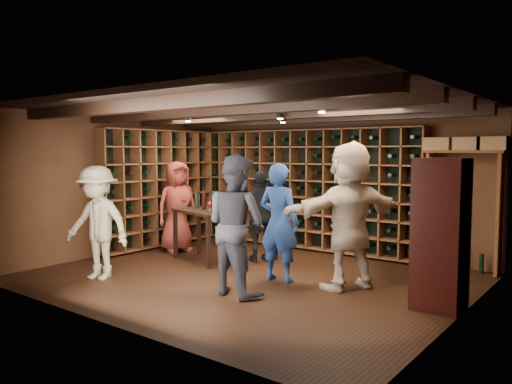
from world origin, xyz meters
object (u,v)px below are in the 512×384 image
Objects in this scene: guest_woman_black at (261,216)px; guest_khaki at (97,223)px; man_blue_shirt at (279,222)px; guest_red_floral at (177,206)px; man_grey_suit at (236,225)px; display_cabinet at (440,237)px; guest_beige at (349,215)px; tasting_table at (203,216)px.

guest_khaki is at bearing 8.52° from guest_woman_black.
man_blue_shirt reaches higher than guest_red_floral.
man_grey_suit is 2.19m from guest_khaki.
guest_beige reaches higher than display_cabinet.
guest_beige is (-1.25, 0.16, 0.14)m from display_cabinet.
guest_khaki is at bearing 24.27° from man_grey_suit.
guest_khaki is (-2.15, -1.51, -0.02)m from man_blue_shirt.
man_blue_shirt is 1.02m from guest_beige.
man_blue_shirt reaches higher than guest_woman_black.
guest_khaki reaches higher than tasting_table.
man_grey_suit is at bearing -103.83° from guest_red_floral.
guest_red_floral is (-2.70, 0.59, -0.01)m from man_blue_shirt.
display_cabinet is 2.23m from man_blue_shirt.
guest_beige is at bearing -124.39° from man_grey_suit.
guest_khaki is (0.54, -2.10, -0.01)m from guest_red_floral.
man_grey_suit is at bearing -15.21° from guest_beige.
man_blue_shirt is 0.85× the size of guest_beige.
man_blue_shirt is at bearing 5.19° from tasting_table.
display_cabinet reaches higher than guest_khaki.
display_cabinet is at bearing -149.09° from man_grey_suit.
man_grey_suit is (-0.06, -0.89, 0.06)m from man_blue_shirt.
tasting_table is at bearing 177.24° from display_cabinet.
man_grey_suit is at bearing -156.85° from display_cabinet.
tasting_table is at bearing -63.69° from guest_beige.
man_blue_shirt is 0.89m from man_grey_suit.
guest_red_floral is 2.17m from guest_khaki.
guest_khaki is (-4.38, -1.60, -0.03)m from display_cabinet.
guest_red_floral is at bearing 89.96° from guest_khaki.
guest_beige is 2.74m from tasting_table.
guest_red_floral is 1.02× the size of guest_khaki.
guest_khaki is 1.84m from tasting_table.
guest_woman_black is 2.65m from guest_khaki.
guest_red_floral is 0.84× the size of guest_beige.
man_blue_shirt is 2.76m from guest_red_floral.
guest_red_floral is at bearing -46.04° from guest_woman_black.
guest_woman_black is at bearing 49.53° from tasting_table.
man_blue_shirt is at bearing -177.70° from display_cabinet.
guest_woman_black is (-0.89, 1.74, -0.14)m from man_grey_suit.
tasting_table is at bearing -13.83° from man_blue_shirt.
man_grey_suit is 3.03m from guest_red_floral.
guest_red_floral is 0.99m from tasting_table.
guest_khaki is 1.31× the size of tasting_table.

